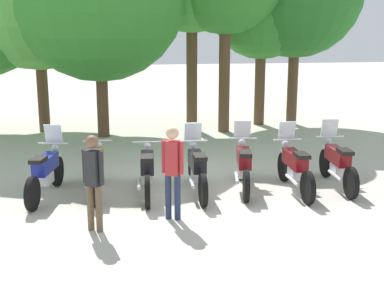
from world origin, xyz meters
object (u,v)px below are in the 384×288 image
person_0 (173,166)px  motorcycle_0 (46,172)px  motorcycle_4 (244,165)px  motorcycle_1 (97,169)px  tree_5 (262,7)px  motorcycle_5 (295,167)px  motorcycle_3 (197,169)px  person_1 (93,176)px  motorcycle_2 (147,171)px  motorcycle_6 (337,163)px

person_0 → motorcycle_0: bearing=80.7°
motorcycle_4 → motorcycle_1: bearing=96.7°
motorcycle_0 → tree_5: 10.25m
motorcycle_0 → person_0: 2.91m
tree_5 → person_0: bearing=-116.1°
motorcycle_0 → motorcycle_5: 5.05m
motorcycle_3 → motorcycle_0: bearing=86.7°
motorcycle_3 → tree_5: (3.58, 7.31, 3.51)m
motorcycle_4 → person_1: person_1 is taller
motorcycle_3 → person_1: bearing=132.2°
motorcycle_2 → motorcycle_5: (3.02, -0.28, 0.01)m
person_0 → person_1: bearing=129.6°
tree_5 → motorcycle_2: bearing=-122.3°
motorcycle_4 → motorcycle_5: bearing=-96.1°
motorcycle_5 → person_1: bearing=113.0°
motorcycle_1 → motorcycle_6: size_ratio=1.00×
motorcycle_0 → motorcycle_6: 6.05m
person_0 → motorcycle_6: bearing=-44.0°
motorcycle_4 → person_1: size_ratio=1.33×
motorcycle_6 → person_1: size_ratio=1.35×
motorcycle_4 → person_1: 3.57m
motorcycle_6 → motorcycle_1: bearing=91.0°
motorcycle_0 → motorcycle_1: motorcycle_0 is taller
motorcycle_6 → motorcycle_0: bearing=92.6°
motorcycle_1 → motorcycle_6: motorcycle_6 is taller
motorcycle_3 → motorcycle_1: bearing=81.9°
motorcycle_2 → person_1: bearing=155.0°
motorcycle_1 → motorcycle_6: bearing=-92.4°
motorcycle_2 → tree_5: 9.27m
person_0 → tree_5: tree_5 is taller
tree_5 → motorcycle_6: bearing=-94.3°
person_1 → tree_5: size_ratio=0.28×
motorcycle_2 → motorcycle_6: motorcycle_6 is taller
motorcycle_6 → person_0: size_ratio=1.31×
person_0 → tree_5: (4.26, 8.69, 3.06)m
motorcycle_5 → person_0: (-2.70, -1.18, 0.45)m
motorcycle_6 → motorcycle_3: bearing=94.7°
motorcycle_4 → motorcycle_3: bearing=107.8°
motorcycle_1 → motorcycle_2: bearing=-104.1°
motorcycle_0 → motorcycle_1: bearing=-73.5°
motorcycle_0 → motorcycle_1: 1.00m
motorcycle_6 → person_1: 5.33m
motorcycle_1 → motorcycle_6: (5.04, -0.43, 0.01)m
person_0 → person_1: 1.39m
motorcycle_5 → motorcycle_6: same height
person_1 → tree_5: bearing=1.6°
motorcycle_3 → person_0: (-0.68, -1.39, 0.45)m
person_1 → tree_5: 11.05m
motorcycle_0 → motorcycle_3: bearing=-83.5°
motorcycle_5 → tree_5: (1.56, 7.52, 3.51)m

